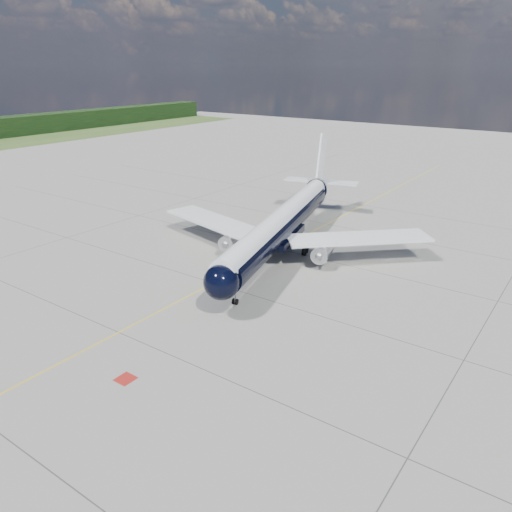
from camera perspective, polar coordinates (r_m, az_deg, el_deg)
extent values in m
plane|color=gray|center=(77.61, 4.63, 1.85)|extent=(320.00, 320.00, 0.00)
cube|color=yellow|center=(73.60, 2.63, 0.81)|extent=(0.16, 160.00, 0.01)
cube|color=maroon|center=(45.92, -14.69, -13.43)|extent=(1.60, 1.60, 0.01)
cylinder|color=black|center=(69.92, 2.85, 3.40)|extent=(13.71, 38.29, 3.86)
sphere|color=black|center=(52.14, -3.97, -2.99)|extent=(4.73, 4.73, 3.86)
cone|color=black|center=(92.03, 7.42, 7.98)|extent=(5.57, 7.87, 3.86)
cylinder|color=white|center=(69.64, 2.86, 4.15)|extent=(13.41, 40.03, 3.01)
cube|color=black|center=(51.75, -4.07, -2.51)|extent=(2.67, 1.81, 0.56)
cube|color=white|center=(75.25, -4.59, 3.92)|extent=(20.15, 9.34, 0.33)
cube|color=white|center=(69.39, 11.65, 2.04)|extent=(17.73, 17.01, 0.33)
cube|color=black|center=(70.37, 2.83, 2.29)|extent=(6.75, 10.92, 1.02)
cylinder|color=#B9B9C1|center=(70.95, -2.77, 1.89)|extent=(3.41, 5.10, 2.28)
cylinder|color=#B9B9C1|center=(67.15, 7.66, 0.58)|extent=(3.41, 5.10, 2.28)
sphere|color=gray|center=(69.11, -3.46, 1.34)|extent=(1.37, 1.37, 1.12)
sphere|color=gray|center=(65.20, 7.23, -0.03)|extent=(1.37, 1.37, 1.12)
cube|color=white|center=(70.88, -2.72, 2.52)|extent=(1.06, 3.20, 1.12)
cube|color=white|center=(67.07, 7.73, 1.25)|extent=(1.06, 3.20, 1.12)
cube|color=white|center=(90.52, 7.50, 11.11)|extent=(1.98, 6.31, 8.66)
cube|color=white|center=(91.85, 7.45, 8.47)|extent=(13.60, 6.55, 0.22)
cylinder|color=gray|center=(56.35, -2.41, -4.39)|extent=(0.22, 0.22, 2.13)
cylinder|color=black|center=(56.82, -2.59, -5.19)|extent=(0.36, 0.73, 0.71)
cylinder|color=black|center=(56.68, -2.21, -5.26)|extent=(0.36, 0.73, 0.71)
cylinder|color=gray|center=(73.19, 0.74, 1.85)|extent=(0.32, 0.32, 1.93)
cylinder|color=gray|center=(71.40, 5.66, 1.24)|extent=(0.32, 0.32, 1.93)
cylinder|color=black|center=(72.97, 0.59, 1.11)|extent=(0.73, 1.20, 1.12)
cylinder|color=black|center=(73.96, 0.89, 1.39)|extent=(0.73, 1.20, 1.12)
cylinder|color=black|center=(71.17, 5.52, 0.48)|extent=(0.73, 1.20, 1.12)
cylinder|color=black|center=(72.19, 5.76, 0.78)|extent=(0.73, 1.20, 1.12)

